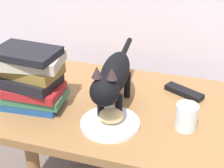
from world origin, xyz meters
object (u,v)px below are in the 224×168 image
at_px(bread_roll, 111,116).
at_px(cat, 113,77).
at_px(side_table, 112,119).
at_px(candle_jar, 186,118).
at_px(plate, 110,124).
at_px(tv_remote, 184,92).
at_px(book_stack, 31,78).

relative_size(bread_roll, cat, 0.17).
distance_m(side_table, candle_jar, 0.30).
relative_size(plate, candle_jar, 2.26).
bearing_deg(candle_jar, cat, 174.48).
distance_m(cat, tv_remote, 0.31).
distance_m(plate, cat, 0.15).
xyz_separation_m(plate, candle_jar, (0.23, 0.06, 0.03)).
bearing_deg(side_table, candle_jar, -14.62).
xyz_separation_m(side_table, plate, (0.03, -0.13, 0.08)).
bearing_deg(tv_remote, book_stack, -127.91).
relative_size(side_table, cat, 1.76).
height_order(candle_jar, tv_remote, candle_jar).
height_order(bread_roll, cat, cat).
relative_size(plate, bread_roll, 2.40).
distance_m(plate, bread_roll, 0.03).
bearing_deg(side_table, bread_roll, -74.06).
bearing_deg(plate, book_stack, 173.13).
height_order(plate, tv_remote, tv_remote).
height_order(side_table, candle_jar, candle_jar).
height_order(plate, book_stack, book_stack).
relative_size(bread_roll, book_stack, 0.34).
bearing_deg(cat, candle_jar, -5.52).
xyz_separation_m(cat, book_stack, (-0.28, -0.05, -0.02)).
xyz_separation_m(bread_roll, tv_remote, (0.20, 0.27, -0.03)).
bearing_deg(book_stack, cat, 9.67).
distance_m(side_table, tv_remote, 0.29).
bearing_deg(tv_remote, plate, -100.52).
xyz_separation_m(cat, candle_jar, (0.25, -0.02, -0.09)).
bearing_deg(plate, cat, 100.01).
bearing_deg(bread_roll, candle_jar, 14.59).
bearing_deg(cat, tv_remote, 40.23).
relative_size(bread_roll, tv_remote, 0.53).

